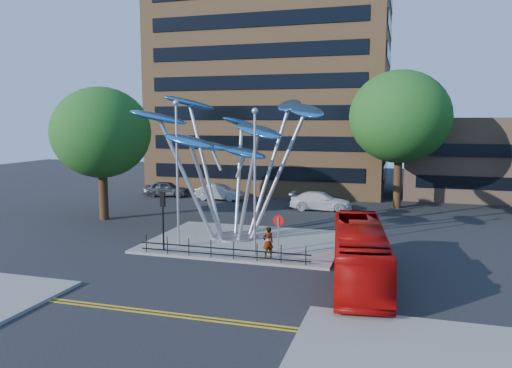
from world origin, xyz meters
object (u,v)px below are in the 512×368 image
(no_entry_sign_island, at_px, (278,229))
(parked_car_left, at_px, (167,189))
(tree_left, at_px, (101,133))
(red_bus, at_px, (360,253))
(tree_right, at_px, (400,117))
(traffic_light_island, at_px, (163,208))
(street_lamp_left, at_px, (177,161))
(parked_car_mid, at_px, (219,192))
(street_lamp_right, at_px, (255,168))
(pedestrian, at_px, (268,242))
(leaf_sculpture, at_px, (233,134))
(parked_car_right, at_px, (321,201))

(no_entry_sign_island, distance_m, parked_car_left, 25.85)
(tree_left, xyz_separation_m, red_bus, (20.60, -9.78, -5.39))
(tree_right, height_order, parked_car_left, tree_right)
(traffic_light_island, bearing_deg, no_entry_sign_island, 0.13)
(street_lamp_left, xyz_separation_m, no_entry_sign_island, (6.50, -0.98, -3.54))
(no_entry_sign_island, bearing_deg, parked_car_mid, 119.35)
(tree_right, bearing_deg, street_lamp_right, -111.54)
(parked_car_left, bearing_deg, pedestrian, -148.95)
(tree_right, xyz_separation_m, no_entry_sign_island, (-6.00, -19.48, -6.22))
(tree_right, bearing_deg, pedestrian, -108.67)
(tree_left, bearing_deg, pedestrian, -25.95)
(tree_right, xyz_separation_m, red_bus, (-1.40, -21.78, -6.63))
(parked_car_mid, bearing_deg, leaf_sculpture, -155.70)
(parked_car_right, bearing_deg, no_entry_sign_island, 178.29)
(street_lamp_right, xyz_separation_m, parked_car_left, (-15.22, 19.21, -4.31))
(tree_left, xyz_separation_m, traffic_light_island, (9.00, -7.50, -4.18))
(traffic_light_island, bearing_deg, pedestrian, 0.00)
(tree_left, relative_size, parked_car_right, 1.93)
(tree_right, relative_size, no_entry_sign_island, 4.94)
(street_lamp_left, bearing_deg, parked_car_mid, 103.09)
(pedestrian, bearing_deg, traffic_light_island, -36.24)
(street_lamp_left, relative_size, parked_car_right, 1.64)
(tree_right, height_order, traffic_light_island, tree_right)
(traffic_light_island, bearing_deg, parked_car_left, 116.24)
(street_lamp_right, distance_m, no_entry_sign_island, 3.64)
(tree_left, distance_m, street_lamp_left, 11.60)
(street_lamp_right, bearing_deg, parked_car_left, 128.38)
(no_entry_sign_island, bearing_deg, traffic_light_island, -179.87)
(tree_right, bearing_deg, street_lamp_left, -124.05)
(traffic_light_island, bearing_deg, street_lamp_right, 5.19)
(red_bus, relative_size, pedestrian, 5.73)
(red_bus, bearing_deg, parked_car_left, 126.75)
(tree_right, relative_size, street_lamp_left, 1.38)
(street_lamp_left, xyz_separation_m, parked_car_right, (6.17, 15.52, -4.58))
(no_entry_sign_island, xyz_separation_m, parked_car_mid, (-10.69, 19.01, -1.05))
(traffic_light_island, distance_m, no_entry_sign_island, 7.05)
(street_lamp_left, height_order, street_lamp_right, street_lamp_left)
(tree_left, height_order, traffic_light_island, tree_left)
(tree_left, relative_size, leaf_sculpture, 0.81)
(street_lamp_right, bearing_deg, no_entry_sign_island, -17.87)
(no_entry_sign_island, height_order, parked_car_right, no_entry_sign_island)
(no_entry_sign_island, distance_m, parked_car_mid, 21.83)
(leaf_sculpture, bearing_deg, tree_right, 56.69)
(tree_left, relative_size, pedestrian, 5.85)
(parked_car_left, height_order, parked_car_right, parked_car_left)
(red_bus, height_order, parked_car_right, red_bus)
(street_lamp_left, xyz_separation_m, red_bus, (11.10, -3.28, -3.95))
(tree_right, height_order, street_lamp_right, tree_right)
(parked_car_left, bearing_deg, tree_left, 175.12)
(leaf_sculpture, distance_m, street_lamp_right, 4.83)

